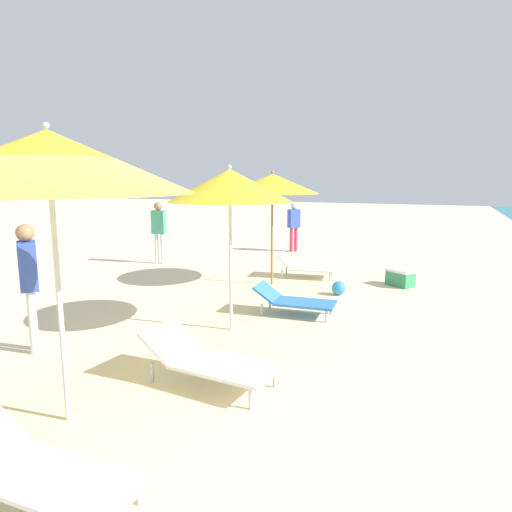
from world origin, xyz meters
TOP-DOWN VIEW (x-y plane):
  - ground at (0.00, 0.00)m, footprint 80.00×80.00m
  - umbrella_nearest at (-0.38, 0.17)m, footprint 2.55×2.55m
  - lounger_nearest_shoreside at (0.51, 1.39)m, footprint 1.62×0.81m
  - lounger_nearest_inland at (0.24, -0.75)m, footprint 1.62×0.59m
  - umbrella_second at (-0.07, 3.16)m, footprint 1.85×1.85m
  - lounger_second_shoreside at (0.59, 4.27)m, footprint 1.41×0.67m
  - umbrella_farthest at (-0.55, 6.23)m, footprint 2.01×2.01m
  - lounger_farthest_shoreside at (-0.06, 7.20)m, footprint 1.42×0.82m
  - person_walking_near at (-1.51, 10.75)m, footprint 0.40×0.42m
  - person_walking_mid at (-2.14, 1.34)m, footprint 0.42×0.40m
  - person_walking_far at (-4.27, 7.35)m, footprint 0.40×0.29m
  - beach_ball at (1.02, 5.89)m, footprint 0.28×0.28m
  - cooler_box at (2.09, 7.17)m, footprint 0.66×0.60m

SIDE VIEW (x-z plane):
  - ground at x=0.00m, z-range 0.00..0.00m
  - beach_ball at x=1.02m, z-range 0.00..0.28m
  - cooler_box at x=2.09m, z-range 0.00..0.37m
  - lounger_nearest_inland at x=0.24m, z-range -0.02..0.52m
  - lounger_second_shoreside at x=0.59m, z-range 0.01..0.52m
  - lounger_farthest_shoreside at x=-0.06m, z-range -0.01..0.54m
  - lounger_nearest_shoreside at x=0.51m, z-range 0.01..0.59m
  - person_walking_near at x=-1.51m, z-range 0.16..1.72m
  - person_walking_far at x=-4.27m, z-range 0.18..1.88m
  - person_walking_mid at x=-2.14m, z-range 0.19..1.93m
  - umbrella_farthest at x=-0.55m, z-range 0.97..3.45m
  - umbrella_second at x=-0.07m, z-range 0.96..3.47m
  - umbrella_nearest at x=-0.38m, z-range 1.06..3.86m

